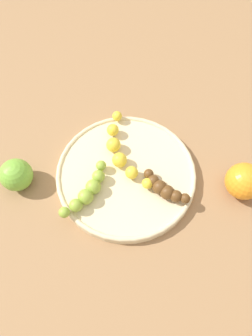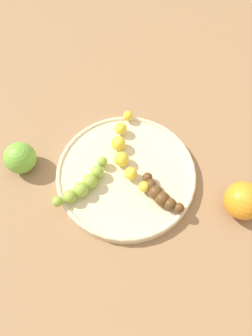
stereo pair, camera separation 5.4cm
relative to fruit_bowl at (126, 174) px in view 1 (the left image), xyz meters
The scene contains 7 objects.
ground_plane 0.01m from the fruit_bowl, ahead, with size 2.40×2.40×0.00m, color #936D47.
fruit_bowl is the anchor object (origin of this frame).
banana_yellow 0.05m from the fruit_bowl, 143.41° to the left, with size 0.18×0.12×0.03m.
banana_green 0.09m from the fruit_bowl, 108.45° to the right, with size 0.05×0.14×0.03m.
banana_overripe 0.09m from the fruit_bowl, ahead, with size 0.11×0.04×0.03m.
orange_fruit 0.24m from the fruit_bowl, 31.09° to the left, with size 0.08×0.08×0.08m, color orange.
apple_green 0.23m from the fruit_bowl, 138.18° to the right, with size 0.07×0.07×0.07m, color #72B238.
Camera 1 is at (0.19, -0.24, 0.59)m, focal length 32.36 mm.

